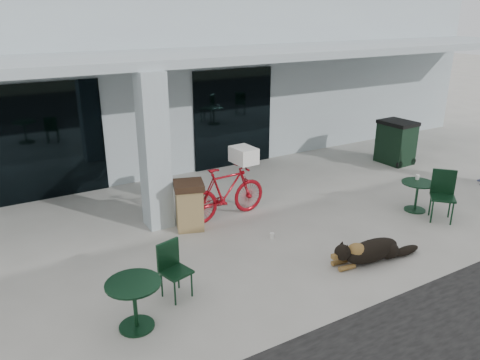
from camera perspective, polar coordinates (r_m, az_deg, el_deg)
ground at (r=8.65m, az=5.28°, el=-8.91°), size 80.00×80.00×0.00m
building at (r=15.40m, az=-13.53°, el=12.31°), size 22.00×7.00×4.50m
storefront_glass_left at (r=11.51m, az=-23.06°, el=4.20°), size 2.80×0.06×2.70m
storefront_glass_right at (r=13.05m, az=-0.82°, el=7.53°), size 2.40×0.06×2.70m
column at (r=9.29m, az=-10.38°, el=3.36°), size 0.50×0.50×3.12m
overhang at (r=10.73m, az=-5.73°, el=14.78°), size 22.00×2.80×0.18m
bicycle at (r=9.79m, az=-1.73°, el=-1.53°), size 1.95×0.67×1.15m
laundry_basket at (r=9.78m, az=0.45°, el=3.06°), size 0.45×0.59×0.33m
dog at (r=8.60m, az=15.81°, el=-8.15°), size 1.39×0.60×0.45m
cup_near_dog at (r=9.15m, az=3.94°, el=-6.78°), size 0.10×0.10×0.11m
cafe_table_near at (r=6.80m, az=-12.67°, el=-14.66°), size 0.82×0.82×0.72m
cafe_chair_near at (r=7.29m, az=-7.80°, el=-10.95°), size 0.50×0.53×0.89m
cafe_table_far at (r=10.95m, az=20.71°, el=-1.88°), size 0.86×0.86×0.66m
cafe_chair_far_b at (r=10.57m, az=23.49°, el=-1.89°), size 0.71×0.71×1.06m
cup_on_table at (r=10.99m, az=20.82°, el=0.33°), size 0.10×0.10×0.11m
trash_receptacle at (r=9.41m, az=-6.20°, el=-3.11°), size 0.73×0.73×0.99m
wheeled_bin at (r=14.15m, az=18.47°, el=4.41°), size 0.80×0.99×1.23m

